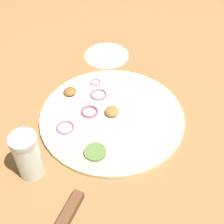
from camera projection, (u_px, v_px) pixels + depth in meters
The scene contains 4 objects.
ground_plane at pixel (112, 118), 0.75m from camera, with size 3.00×3.00×0.00m, color olive.
pizza at pixel (111, 116), 0.75m from camera, with size 0.35×0.35×0.03m.
spice_jar at pixel (29, 157), 0.61m from camera, with size 0.05×0.05×0.11m.
flour_patch at pixel (107, 55), 0.93m from camera, with size 0.13×0.13×0.00m.
Camera 1 is at (0.35, 0.38, 0.55)m, focal length 50.00 mm.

